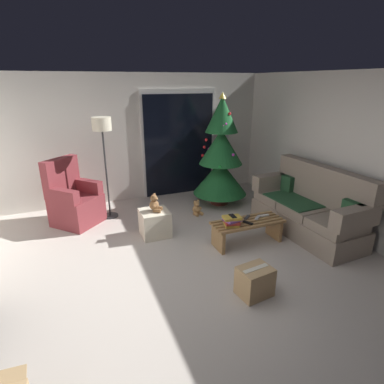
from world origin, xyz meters
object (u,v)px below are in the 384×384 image
Objects in this scene: armchair at (74,201)px; teddy_bear_honey_by_tree at (197,208)px; book_stack at (232,221)px; floor_lamp at (103,134)px; remote_black at (248,223)px; remote_silver at (258,218)px; teddy_bear_chestnut at (155,204)px; remote_white at (264,215)px; ottoman at (155,223)px; couch at (309,209)px; coffee_table at (247,228)px; cardboard_box_taped_mid_floor at (255,281)px; cell_phone at (233,216)px; christmas_tree at (221,157)px; remote_graphite at (247,217)px.

teddy_bear_honey_by_tree is at bearing -12.76° from armchair.
floor_lamp is at bearing 128.57° from book_stack.
book_stack is (-0.26, 0.02, 0.07)m from remote_black.
teddy_bear_chestnut is at bearing 23.61° from remote_silver.
remote_white is 0.09× the size of floor_lamp.
ottoman is at bearing -39.98° from armchair.
teddy_bear_chestnut is at bearing 160.67° from couch.
remote_black is 0.55× the size of teddy_bear_honey_by_tree.
couch reaches higher than book_stack.
floor_lamp reaches higher than coffee_table.
remote_white is at bearing 10.24° from book_stack.
floor_lamp is 4.05× the size of ottoman.
couch is at bearing 0.88° from book_stack.
teddy_bear_chestnut is (-1.21, 0.78, 0.29)m from coffee_table.
cardboard_box_taped_mid_floor is (0.66, -1.87, -0.03)m from ottoman.
floor_lamp is 3.41m from cardboard_box_taped_mid_floor.
cell_phone is (-1.42, -0.02, 0.12)m from couch.
teddy_bear_chestnut reaches higher than cardboard_box_taped_mid_floor.
remote_white is at bearing -63.44° from teddy_bear_honey_by_tree.
ottoman is at bearing 109.36° from cardboard_box_taped_mid_floor.
remote_black reaches higher than coffee_table.
christmas_tree reaches higher than book_stack.
couch is 1.09m from remote_graphite.
remote_white is (-0.79, 0.09, -0.02)m from couch.
floor_lamp reaches higher than couch.
remote_silver reaches higher than teddy_bear_honey_by_tree.
remote_white is 1.00× the size of remote_black.
remote_silver is at bearing -28.33° from teddy_bear_chestnut.
remote_black is (-0.37, -0.13, 0.00)m from remote_white.
couch is 0.94m from remote_silver.
couch is at bearing -131.95° from remote_silver.
coffee_table is 3.86× the size of teddy_bear_chestnut.
teddy_bear_honey_by_tree is at bearing 89.10° from book_stack.
floor_lamp is at bearing 7.62° from remote_graphite.
couch is 7.10× the size of book_stack.
cell_phone is 1.40m from teddy_bear_honey_by_tree.
teddy_bear_chestnut is (-1.17, 0.86, 0.15)m from remote_black.
coffee_table is 7.05× the size of remote_graphite.
armchair is at bearing -175.83° from floor_lamp.
couch is 0.80m from remote_white.
christmas_tree is 1.94m from ottoman.
remote_white is at bearing -25.30° from ottoman.
remote_white is 1.71m from teddy_bear_chestnut.
teddy_bear_chestnut is at bearing -32.88° from ottoman.
armchair is (-2.38, 1.76, 0.15)m from coffee_table.
cell_phone reaches higher than ottoman.
remote_graphite is 1.00× the size of remote_white.
remote_white is 2.96m from floor_lamp.
remote_graphite is 0.55× the size of teddy_bear_honey_by_tree.
coffee_table is 2.50× the size of ottoman.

